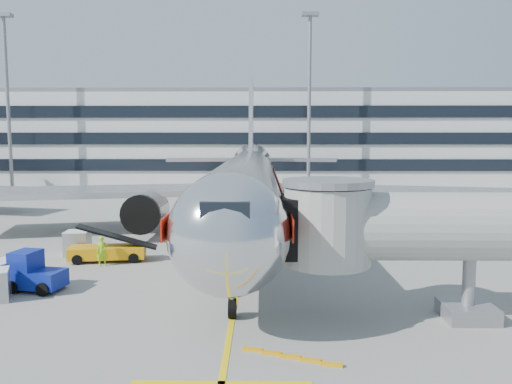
{
  "coord_description": "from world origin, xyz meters",
  "views": [
    {
      "loc": [
        1.33,
        -29.64,
        8.03
      ],
      "look_at": [
        0.87,
        7.72,
        4.0
      ],
      "focal_mm": 35.0,
      "sensor_mm": 36.0,
      "label": 1
    }
  ],
  "objects_px": {
    "main_jet": "(246,184)",
    "cargo_container_left": "(3,274)",
    "ramp_worker": "(102,251)",
    "cargo_container_right": "(77,243)",
    "baggage_tug": "(33,273)",
    "belt_loader": "(108,251)"
  },
  "relations": [
    {
      "from": "main_jet",
      "to": "cargo_container_left",
      "type": "xyz_separation_m",
      "value": [
        -12.57,
        -15.45,
        -3.47
      ]
    },
    {
      "from": "ramp_worker",
      "to": "cargo_container_right",
      "type": "bearing_deg",
      "value": 111.15
    },
    {
      "from": "baggage_tug",
      "to": "main_jet",
      "type": "bearing_deg",
      "value": 55.61
    },
    {
      "from": "main_jet",
      "to": "baggage_tug",
      "type": "xyz_separation_m",
      "value": [
        -10.78,
        -15.74,
        -3.32
      ]
    },
    {
      "from": "baggage_tug",
      "to": "ramp_worker",
      "type": "bearing_deg",
      "value": 68.51
    },
    {
      "from": "cargo_container_right",
      "to": "ramp_worker",
      "type": "distance_m",
      "value": 3.97
    },
    {
      "from": "baggage_tug",
      "to": "cargo_container_left",
      "type": "bearing_deg",
      "value": 170.6
    },
    {
      "from": "main_jet",
      "to": "cargo_container_right",
      "type": "xyz_separation_m",
      "value": [
        -11.42,
        -7.68,
        -3.39
      ]
    },
    {
      "from": "baggage_tug",
      "to": "ramp_worker",
      "type": "xyz_separation_m",
      "value": [
        2.02,
        5.12,
        0.02
      ]
    },
    {
      "from": "belt_loader",
      "to": "baggage_tug",
      "type": "bearing_deg",
      "value": -107.06
    },
    {
      "from": "baggage_tug",
      "to": "ramp_worker",
      "type": "height_order",
      "value": "baggage_tug"
    },
    {
      "from": "cargo_container_left",
      "to": "cargo_container_right",
      "type": "height_order",
      "value": "cargo_container_right"
    },
    {
      "from": "ramp_worker",
      "to": "main_jet",
      "type": "bearing_deg",
      "value": 29.53
    },
    {
      "from": "main_jet",
      "to": "ramp_worker",
      "type": "relative_size",
      "value": 27.15
    },
    {
      "from": "main_jet",
      "to": "cargo_container_left",
      "type": "relative_size",
      "value": 27.16
    },
    {
      "from": "main_jet",
      "to": "baggage_tug",
      "type": "relative_size",
      "value": 16.55
    },
    {
      "from": "main_jet",
      "to": "baggage_tug",
      "type": "height_order",
      "value": "main_jet"
    },
    {
      "from": "cargo_container_left",
      "to": "cargo_container_right",
      "type": "distance_m",
      "value": 7.85
    },
    {
      "from": "baggage_tug",
      "to": "cargo_container_right",
      "type": "xyz_separation_m",
      "value": [
        -0.64,
        8.06,
        -0.08
      ]
    },
    {
      "from": "cargo_container_left",
      "to": "ramp_worker",
      "type": "distance_m",
      "value": 6.15
    },
    {
      "from": "main_jet",
      "to": "cargo_container_right",
      "type": "distance_m",
      "value": 14.18
    },
    {
      "from": "cargo_container_left",
      "to": "cargo_container_right",
      "type": "bearing_deg",
      "value": 81.6
    }
  ]
}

